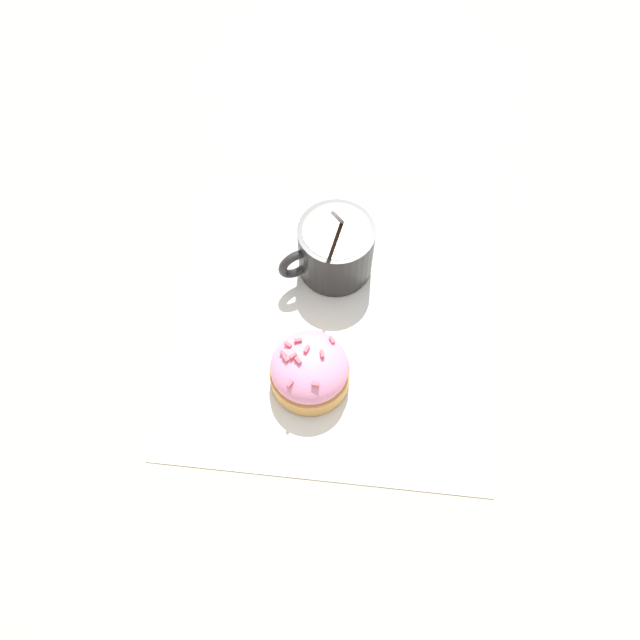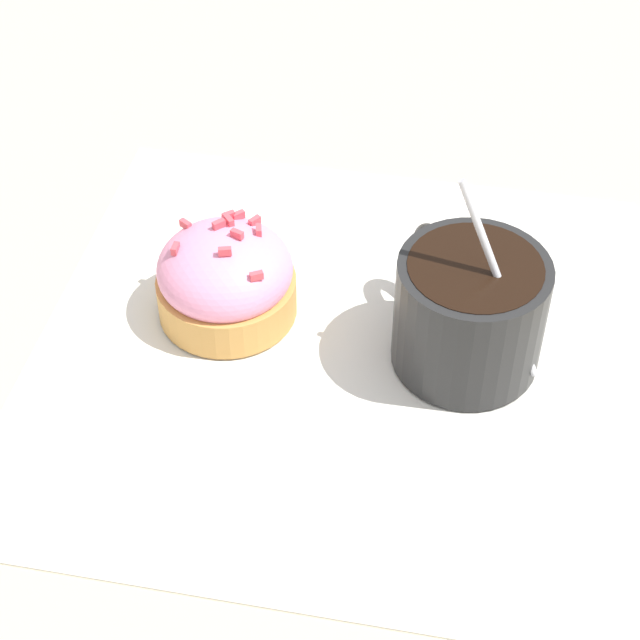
# 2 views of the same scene
# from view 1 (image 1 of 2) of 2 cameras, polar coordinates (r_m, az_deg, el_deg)

# --- Properties ---
(ground_plane) EXTENTS (3.00, 3.00, 0.00)m
(ground_plane) POSITION_cam_1_polar(r_m,az_deg,el_deg) (0.65, 1.33, -0.29)
(ground_plane) COLOR #C6B793
(paper_napkin) EXTENTS (0.36, 0.36, 0.00)m
(paper_napkin) POSITION_cam_1_polar(r_m,az_deg,el_deg) (0.65, 1.34, -0.23)
(paper_napkin) COLOR white
(paper_napkin) RESTS_ON ground_plane
(coffee_cup) EXTENTS (0.08, 0.09, 0.11)m
(coffee_cup) POSITION_cam_1_polar(r_m,az_deg,el_deg) (0.65, 1.35, 6.63)
(coffee_cup) COLOR black
(coffee_cup) RESTS_ON paper_napkin
(frosted_pastry) EXTENTS (0.08, 0.08, 0.06)m
(frosted_pastry) POSITION_cam_1_polar(r_m,az_deg,el_deg) (0.60, -0.95, -4.56)
(frosted_pastry) COLOR #D19347
(frosted_pastry) RESTS_ON paper_napkin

